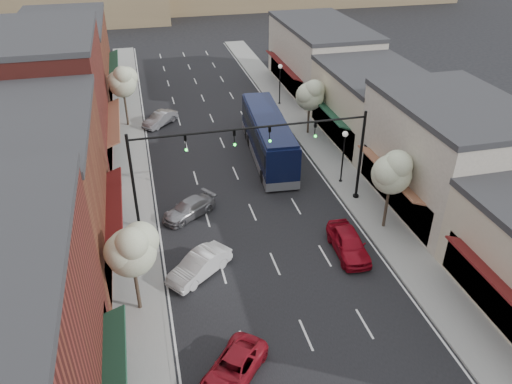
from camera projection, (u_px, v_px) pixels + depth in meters
ground at (284, 285)px, 29.32m from camera, size 160.00×160.00×0.00m
sidewalk_left at (129, 159)px, 42.96m from camera, size 2.80×73.00×0.15m
sidewalk_right at (314, 139)px, 46.40m from camera, size 2.80×73.00×0.15m
curb_left at (146, 157)px, 43.24m from camera, size 0.25×73.00×0.17m
curb_right at (300, 141)px, 46.11m from camera, size 0.25×73.00×0.17m
bldg_left_midnear at (23, 196)px, 29.00m from camera, size 10.14×14.10×9.40m
bldg_left_midfar at (46, 100)px, 40.26m from camera, size 10.14×14.10×10.90m
bldg_left_far at (65, 60)px, 54.22m from camera, size 10.14×18.10×8.40m
bldg_right_midnear at (448, 155)px, 35.11m from camera, size 9.14×12.10×7.90m
bldg_right_midfar at (373, 105)px, 45.47m from camera, size 9.14×12.10×6.40m
bldg_right_far at (320, 57)px, 56.87m from camera, size 9.14×16.10×7.40m
signal_mast_right at (331, 146)px, 34.74m from camera, size 8.22×0.46×7.00m
signal_mast_left at (168, 164)px, 32.44m from camera, size 8.22×0.46×7.00m
tree_right_near at (393, 171)px, 32.02m from camera, size 2.85×2.65×5.95m
tree_right_far at (311, 94)px, 45.57m from camera, size 2.85×2.65×5.43m
tree_left_near at (132, 249)px, 25.41m from camera, size 2.85×2.65×5.69m
tree_left_far at (123, 81)px, 46.84m from camera, size 2.85×2.65×6.13m
lamp_post_near at (344, 149)px, 38.11m from camera, size 0.44×0.44×4.44m
lamp_post_far at (280, 78)px, 52.67m from camera, size 0.44×0.44×4.44m
coach_bus at (268, 136)px, 42.47m from camera, size 3.58×12.50×3.77m
red_hatchback at (348, 243)px, 31.55m from camera, size 2.07×4.64×1.55m
parked_car_a at (233, 369)px, 23.45m from camera, size 4.21×4.48×1.17m
parked_car_b at (200, 265)px, 29.75m from camera, size 4.35×3.85×1.43m
parked_car_c at (189, 209)px, 35.28m from camera, size 4.41×3.72×1.21m
parked_car_e at (160, 119)px, 49.13m from camera, size 3.80×3.77×1.31m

